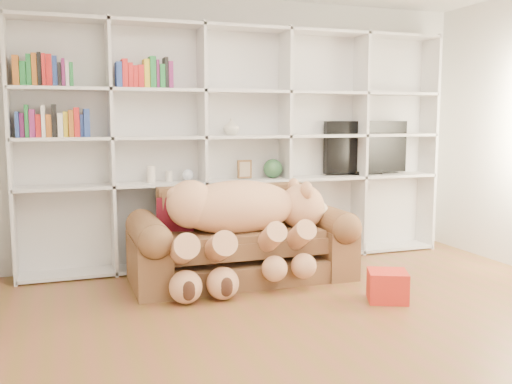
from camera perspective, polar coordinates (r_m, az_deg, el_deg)
name	(u,v)px	position (r m, az deg, el deg)	size (l,w,h in m)	color
floor	(353,343)	(3.97, 9.68, -14.71)	(5.00, 5.00, 0.00)	brown
wall_back	(239,131)	(5.99, -1.73, 6.10)	(5.00, 0.02, 2.70)	silver
bookshelf	(220,136)	(5.79, -3.60, 5.61)	(4.43, 0.35, 2.40)	silver
sofa	(241,245)	(5.30, -1.51, -5.33)	(2.01, 0.87, 0.84)	brown
teddy_bear	(241,218)	(5.06, -1.53, -2.65)	(1.63, 0.86, 0.95)	tan
throw_pillow	(176,217)	(5.23, -8.03, -2.46)	(0.34, 0.11, 0.34)	maroon
gift_box	(387,286)	(4.84, 13.01, -9.14)	(0.31, 0.29, 0.25)	red
tv	(366,148)	(6.44, 10.91, 4.32)	(1.00, 0.18, 0.59)	black
picture_frame	(245,169)	(5.82, -1.16, 2.30)	(0.15, 0.03, 0.19)	brown
green_vase	(273,169)	(5.92, 1.69, 2.36)	(0.20, 0.20, 0.20)	#315F36
figurine_tall	(151,174)	(5.60, -10.45, 1.76)	(0.08, 0.08, 0.16)	silver
figurine_short	(169,176)	(5.63, -8.69, 1.54)	(0.06, 0.06, 0.11)	silver
snow_globe	(188,175)	(5.67, -6.83, 1.71)	(0.12, 0.12, 0.12)	silver
shelf_vase	(231,127)	(5.76, -2.51, 6.53)	(0.16, 0.16, 0.17)	beige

